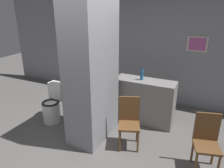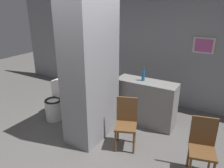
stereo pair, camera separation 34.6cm
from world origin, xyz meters
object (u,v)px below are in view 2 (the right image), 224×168
Objects in this scene: bicycle at (102,92)px; bottle_tall at (143,75)px; chair_near_pillar at (126,121)px; chair_by_doorway at (202,145)px; toilet at (56,103)px.

bottle_tall reaches higher than bicycle.
chair_near_pillar is 1.26m from chair_by_doorway.
chair_near_pillar is 0.57× the size of bicycle.
toilet is at bearing -117.41° from bicycle.
toilet is 2.00m from bottle_tall.
toilet is 0.51× the size of bicycle.
chair_by_doorway reaches higher than toilet.
bottle_tall is (1.15, -0.23, 0.70)m from bicycle.
chair_by_doorway is (1.26, -0.05, 0.00)m from chair_near_pillar.
chair_by_doorway is at bearing -25.35° from bicycle.
bicycle is at bearing 62.59° from toilet.
chair_by_doorway is at bearing -35.28° from bottle_tall.
bottle_tall is at bearing 74.33° from chair_near_pillar.
bottle_tall is at bearing 129.89° from chair_by_doorway.
bicycle is (-1.25, 1.13, -0.14)m from chair_near_pillar.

